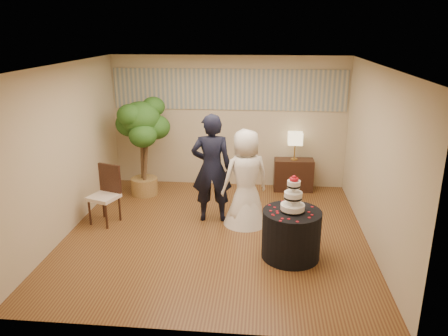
# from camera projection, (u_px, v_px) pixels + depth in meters

# --- Properties ---
(floor) EXTENTS (5.00, 5.00, 0.00)m
(floor) POSITION_uv_depth(u_px,v_px,m) (216.00, 234.00, 7.41)
(floor) COLOR brown
(floor) RESTS_ON ground
(ceiling) EXTENTS (5.00, 5.00, 0.00)m
(ceiling) POSITION_uv_depth(u_px,v_px,m) (215.00, 65.00, 6.55)
(ceiling) COLOR white
(ceiling) RESTS_ON wall_back
(wall_back) EXTENTS (5.00, 0.06, 2.80)m
(wall_back) POSITION_uv_depth(u_px,v_px,m) (229.00, 122.00, 9.35)
(wall_back) COLOR beige
(wall_back) RESTS_ON ground
(wall_front) EXTENTS (5.00, 0.06, 2.80)m
(wall_front) POSITION_uv_depth(u_px,v_px,m) (189.00, 221.00, 4.61)
(wall_front) COLOR beige
(wall_front) RESTS_ON ground
(wall_left) EXTENTS (0.06, 5.00, 2.80)m
(wall_left) POSITION_uv_depth(u_px,v_px,m) (65.00, 151.00, 7.20)
(wall_left) COLOR beige
(wall_left) RESTS_ON ground
(wall_right) EXTENTS (0.06, 5.00, 2.80)m
(wall_right) POSITION_uv_depth(u_px,v_px,m) (376.00, 159.00, 6.76)
(wall_right) COLOR beige
(wall_right) RESTS_ON ground
(mural_border) EXTENTS (4.90, 0.02, 0.85)m
(mural_border) POSITION_uv_depth(u_px,v_px,m) (229.00, 90.00, 9.11)
(mural_border) COLOR #9DA092
(mural_border) RESTS_ON wall_back
(groom) EXTENTS (0.75, 0.53, 1.96)m
(groom) POSITION_uv_depth(u_px,v_px,m) (212.00, 168.00, 7.68)
(groom) COLOR black
(groom) RESTS_ON floor
(bride) EXTENTS (1.09, 1.05, 1.72)m
(bride) POSITION_uv_depth(u_px,v_px,m) (246.00, 178.00, 7.56)
(bride) COLOR white
(bride) RESTS_ON floor
(cake_table) EXTENTS (1.09, 1.09, 0.75)m
(cake_table) POSITION_uv_depth(u_px,v_px,m) (291.00, 234.00, 6.57)
(cake_table) COLOR black
(cake_table) RESTS_ON floor
(wedding_cake) EXTENTS (0.36, 0.36, 0.56)m
(wedding_cake) POSITION_uv_depth(u_px,v_px,m) (293.00, 194.00, 6.36)
(wedding_cake) COLOR white
(wedding_cake) RESTS_ON cake_table
(console) EXTENTS (0.83, 0.39, 0.68)m
(console) POSITION_uv_depth(u_px,v_px,m) (293.00, 175.00, 9.30)
(console) COLOR black
(console) RESTS_ON floor
(table_lamp) EXTENTS (0.30, 0.30, 0.58)m
(table_lamp) POSITION_uv_depth(u_px,v_px,m) (295.00, 146.00, 9.10)
(table_lamp) COLOR beige
(table_lamp) RESTS_ON console
(ficus_tree) EXTENTS (1.09, 1.09, 2.06)m
(ficus_tree) POSITION_uv_depth(u_px,v_px,m) (142.00, 147.00, 8.86)
(ficus_tree) COLOR #28551A
(ficus_tree) RESTS_ON floor
(side_chair) EXTENTS (0.61, 0.62, 1.04)m
(side_chair) POSITION_uv_depth(u_px,v_px,m) (104.00, 196.00, 7.68)
(side_chair) COLOR black
(side_chair) RESTS_ON floor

